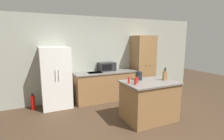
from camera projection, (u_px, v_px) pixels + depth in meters
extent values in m
plane|color=#423021|center=(145.00, 126.00, 3.89)|extent=(14.00, 14.00, 0.00)
cube|color=#9EA393|center=(104.00, 58.00, 5.75)|extent=(7.20, 0.06, 2.60)
cube|color=white|center=(56.00, 78.00, 4.85)|extent=(0.79, 0.64, 1.69)
cylinder|color=silver|center=(56.00, 75.00, 4.51)|extent=(0.02, 0.02, 0.30)
cylinder|color=silver|center=(59.00, 75.00, 4.54)|extent=(0.02, 0.02, 0.30)
cube|color=olive|center=(105.00, 86.00, 5.54)|extent=(1.91, 0.65, 0.87)
cube|color=slate|center=(105.00, 72.00, 5.46)|extent=(1.95, 0.69, 0.03)
cube|color=#9EA0A3|center=(95.00, 73.00, 5.31)|extent=(0.44, 0.34, 0.01)
cube|color=olive|center=(143.00, 65.00, 6.05)|extent=(0.71, 0.60, 2.02)
sphere|color=black|center=(146.00, 66.00, 5.72)|extent=(0.02, 0.02, 0.02)
sphere|color=black|center=(150.00, 65.00, 5.80)|extent=(0.02, 0.02, 0.02)
cube|color=olive|center=(149.00, 101.00, 4.14)|extent=(1.18, 0.83, 0.89)
cube|color=slate|center=(150.00, 82.00, 4.06)|extent=(1.24, 0.89, 0.03)
cube|color=#232326|center=(107.00, 67.00, 5.60)|extent=(0.53, 0.33, 0.26)
cube|color=black|center=(107.00, 67.00, 5.42)|extent=(0.32, 0.01, 0.19)
cube|color=olive|center=(165.00, 76.00, 4.18)|extent=(0.09, 0.06, 0.22)
cylinder|color=black|center=(164.00, 70.00, 4.15)|extent=(0.02, 0.02, 0.08)
cylinder|color=black|center=(165.00, 69.00, 4.15)|extent=(0.02, 0.02, 0.10)
cylinder|color=black|center=(166.00, 70.00, 4.17)|extent=(0.02, 0.02, 0.08)
cylinder|color=#B2281E|center=(137.00, 80.00, 3.94)|extent=(0.06, 0.06, 0.14)
cylinder|color=black|center=(137.00, 76.00, 3.92)|extent=(0.05, 0.05, 0.03)
cylinder|color=#B2281E|center=(135.00, 82.00, 3.78)|extent=(0.06, 0.06, 0.13)
cylinder|color=red|center=(136.00, 78.00, 3.77)|extent=(0.04, 0.04, 0.03)
cylinder|color=#B2281E|center=(129.00, 81.00, 3.88)|extent=(0.04, 0.04, 0.12)
cylinder|color=red|center=(129.00, 78.00, 3.87)|extent=(0.03, 0.03, 0.03)
cylinder|color=#232326|center=(139.00, 76.00, 4.23)|extent=(0.16, 0.16, 0.20)
sphere|color=#262628|center=(139.00, 71.00, 4.21)|extent=(0.02, 0.02, 0.02)
cylinder|color=red|center=(33.00, 103.00, 4.76)|extent=(0.11, 0.11, 0.39)
cylinder|color=black|center=(32.00, 95.00, 4.72)|extent=(0.05, 0.05, 0.07)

